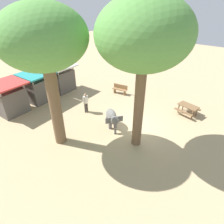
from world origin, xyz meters
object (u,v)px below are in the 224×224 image
(wooden_bench, at_px, (120,89))
(elephant, at_px, (112,117))
(person_handler, at_px, (86,101))
(shade_tree_main, at_px, (44,40))
(shade_tree_secondary, at_px, (145,36))
(market_stall_white, at_px, (61,79))
(market_stall_teal, at_px, (38,88))
(picnic_table_near, at_px, (188,108))
(market_stall_red, at_px, (10,100))

(wooden_bench, bearing_deg, elephant, 110.15)
(elephant, distance_m, person_handler, 2.93)
(person_handler, xyz_separation_m, shade_tree_main, (-3.68, -1.12, 5.31))
(shade_tree_secondary, xyz_separation_m, market_stall_white, (2.75, 9.88, -5.38))
(elephant, distance_m, market_stall_teal, 7.61)
(market_stall_white, bearing_deg, picnic_table_near, -76.85)
(wooden_bench, relative_size, market_stall_teal, 0.57)
(shade_tree_secondary, bearing_deg, market_stall_white, 74.45)
(shade_tree_main, bearing_deg, market_stall_white, 47.11)
(wooden_bench, bearing_deg, person_handler, 78.24)
(elephant, height_order, wooden_bench, elephant)
(wooden_bench, height_order, market_stall_teal, market_stall_teal)
(shade_tree_secondary, bearing_deg, shade_tree_main, 123.21)
(shade_tree_secondary, relative_size, market_stall_red, 3.33)
(elephant, relative_size, market_stall_white, 0.68)
(market_stall_teal, bearing_deg, market_stall_white, 0.00)
(person_handler, relative_size, shade_tree_secondary, 0.19)
(shade_tree_secondary, xyz_separation_m, market_stall_teal, (0.15, 9.88, -5.38))
(wooden_bench, bearing_deg, shade_tree_main, 88.01)
(wooden_bench, bearing_deg, market_stall_white, 20.47)
(elephant, bearing_deg, person_handler, -150.85)
(elephant, relative_size, shade_tree_secondary, 0.20)
(person_handler, height_order, shade_tree_secondary, shade_tree_secondary)
(elephant, bearing_deg, shade_tree_secondary, 24.83)
(shade_tree_secondary, xyz_separation_m, wooden_bench, (5.43, 4.86, -6.05))
(elephant, relative_size, picnic_table_near, 0.95)
(elephant, bearing_deg, wooden_bench, 156.18)
(wooden_bench, relative_size, market_stall_white, 0.57)
(market_stall_red, height_order, market_stall_teal, same)
(elephant, bearing_deg, market_stall_teal, -138.55)
(picnic_table_near, height_order, market_stall_white, market_stall_white)
(elephant, distance_m, picnic_table_near, 6.18)
(elephant, relative_size, person_handler, 1.06)
(elephant, xyz_separation_m, market_stall_red, (-3.00, 7.59, 0.34))
(person_handler, distance_m, wooden_bench, 4.44)
(person_handler, bearing_deg, market_stall_white, 167.22)
(wooden_bench, bearing_deg, market_stall_teal, 38.81)
(elephant, height_order, shade_tree_secondary, shade_tree_secondary)
(picnic_table_near, height_order, market_stall_teal, market_stall_teal)
(market_stall_red, distance_m, market_stall_teal, 2.60)
(elephant, bearing_deg, shade_tree_main, -80.47)
(picnic_table_near, xyz_separation_m, market_stall_teal, (-5.26, 11.41, 0.55))
(person_handler, bearing_deg, elephant, -1.90)
(shade_tree_secondary, distance_m, market_stall_teal, 11.25)
(shade_tree_main, bearing_deg, picnic_table_near, -34.69)
(shade_tree_secondary, height_order, picnic_table_near, shade_tree_secondary)
(shade_tree_main, relative_size, shade_tree_secondary, 0.96)
(person_handler, bearing_deg, market_stall_teal, -162.11)
(picnic_table_near, distance_m, market_stall_white, 11.73)
(picnic_table_near, bearing_deg, market_stall_white, 27.18)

